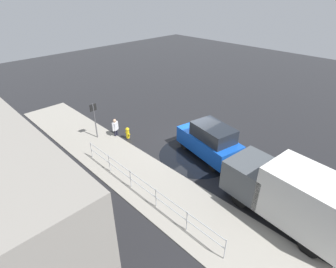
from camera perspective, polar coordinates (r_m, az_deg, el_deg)
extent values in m
plane|color=black|center=(16.42, 4.90, -2.42)|extent=(60.00, 60.00, 0.00)
cube|color=gray|center=(14.03, -6.56, -8.77)|extent=(24.00, 3.20, 0.04)
cube|color=blue|center=(15.19, 8.76, -2.05)|extent=(4.16, 2.43, 0.99)
cube|color=#1E232B|center=(14.56, 9.83, 0.36)|extent=(2.59, 1.93, 0.77)
cylinder|color=black|center=(15.89, 3.64, -2.30)|extent=(0.63, 0.33, 0.60)
cylinder|color=black|center=(16.67, 7.59, -0.85)|extent=(0.63, 0.33, 0.60)
cylinder|color=black|center=(14.29, 9.85, -6.84)|extent=(0.63, 0.33, 0.60)
cylinder|color=black|center=(15.16, 13.86, -4.96)|extent=(0.63, 0.33, 0.60)
cube|color=#474C51|center=(12.63, 17.95, -8.74)|extent=(2.23, 2.30, 1.50)
cube|color=silver|center=(11.65, 28.73, -12.96)|extent=(3.79, 2.47, 2.20)
cylinder|color=black|center=(12.47, 15.44, -13.39)|extent=(0.83, 0.36, 0.80)
cylinder|color=black|center=(13.66, 20.01, -9.87)|extent=(0.83, 0.36, 0.80)
cylinder|color=black|center=(11.63, 28.47, -20.65)|extent=(0.83, 0.36, 0.80)
cylinder|color=black|center=(12.90, 31.96, -16.00)|extent=(0.83, 0.36, 0.80)
cylinder|color=gold|center=(17.09, -8.76, -0.09)|extent=(0.22, 0.22, 0.62)
sphere|color=gold|center=(16.92, -8.85, 0.98)|extent=(0.26, 0.26, 0.26)
cylinder|color=gold|center=(16.94, -8.45, -0.06)|extent=(0.10, 0.09, 0.09)
cylinder|color=gold|center=(17.17, -9.10, 0.31)|extent=(0.10, 0.09, 0.09)
cylinder|color=#2D2D2D|center=(17.23, -8.69, -0.90)|extent=(0.31, 0.31, 0.06)
cube|color=silver|center=(17.36, -11.43, 1.71)|extent=(0.35, 0.42, 0.55)
sphere|color=tan|center=(17.19, -11.56, 2.84)|extent=(0.22, 0.22, 0.22)
cylinder|color=#1E1E2D|center=(17.66, -11.11, 0.41)|extent=(0.13, 0.13, 0.45)
cylinder|color=#1E1E2D|center=(17.54, -11.44, 0.14)|extent=(0.13, 0.13, 0.45)
cylinder|color=silver|center=(17.54, -11.00, 2.05)|extent=(0.09, 0.09, 0.50)
cylinder|color=silver|center=(17.19, -11.88, 1.37)|extent=(0.09, 0.09, 0.50)
cylinder|color=#B7BABF|center=(10.36, 12.31, -23.40)|extent=(0.04, 0.04, 1.05)
cylinder|color=#B7BABF|center=(11.00, 4.12, -18.42)|extent=(0.04, 0.04, 1.05)
cylinder|color=#B7BABF|center=(11.89, -2.63, -13.80)|extent=(0.04, 0.04, 1.05)
cylinder|color=#B7BABF|center=(12.97, -8.13, -9.75)|extent=(0.04, 0.04, 1.05)
cylinder|color=#B7BABF|center=(14.20, -12.62, -6.29)|extent=(0.04, 0.04, 1.05)
cylinder|color=#B7BABF|center=(15.55, -16.33, -3.38)|extent=(0.04, 0.04, 1.05)
cylinder|color=#B7BABF|center=(12.10, -5.63, -10.02)|extent=(9.08, 0.04, 0.04)
cylinder|color=#B7BABF|center=(12.37, -5.53, -11.52)|extent=(9.08, 0.04, 0.04)
cylinder|color=#4C4C51|center=(17.20, -15.58, 2.67)|extent=(0.07, 0.07, 2.40)
cube|color=black|center=(16.80, -16.01, 5.55)|extent=(0.04, 0.44, 0.44)
cylinder|color=black|center=(15.50, 6.16, -4.64)|extent=(4.37, 4.37, 0.01)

